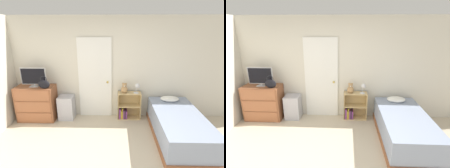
{
  "view_description": "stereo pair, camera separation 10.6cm",
  "coord_description": "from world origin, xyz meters",
  "views": [
    {
      "loc": [
        0.26,
        -2.13,
        2.27
      ],
      "look_at": [
        0.16,
        1.89,
        0.96
      ],
      "focal_mm": 28.0,
      "sensor_mm": 36.0,
      "label": 1
    },
    {
      "loc": [
        0.37,
        -2.13,
        2.27
      ],
      "look_at": [
        0.16,
        1.89,
        0.96
      ],
      "focal_mm": 28.0,
      "sensor_mm": 36.0,
      "label": 2
    }
  ],
  "objects": [
    {
      "name": "storage_bin",
      "position": [
        -1.01,
        1.94,
        0.31
      ],
      "size": [
        0.38,
        0.37,
        0.61
      ],
      "color": "#ADADB7",
      "rests_on": "ground_plane"
    },
    {
      "name": "door_closed",
      "position": [
        -0.28,
        2.12,
        1.03
      ],
      "size": [
        0.84,
        0.09,
        2.05
      ],
      "color": "white",
      "rests_on": "ground_plane"
    },
    {
      "name": "bookshelf",
      "position": [
        0.55,
        2.0,
        0.29
      ],
      "size": [
        0.59,
        0.27,
        0.71
      ],
      "color": "tan",
      "rests_on": "ground_plane"
    },
    {
      "name": "handbag",
      "position": [
        -1.44,
        1.73,
        1.0
      ],
      "size": [
        0.27,
        0.1,
        0.31
      ],
      "color": "black",
      "rests_on": "dresser"
    },
    {
      "name": "teddy_bear",
      "position": [
        0.47,
        1.99,
        0.82
      ],
      "size": [
        0.17,
        0.17,
        0.26
      ],
      "color": "tan",
      "rests_on": "bookshelf"
    },
    {
      "name": "dresser",
      "position": [
        -1.74,
        1.88,
        0.44
      ],
      "size": [
        0.92,
        0.49,
        0.89
      ],
      "color": "brown",
      "rests_on": "ground_plane"
    },
    {
      "name": "desk_lamp",
      "position": [
        0.78,
        1.95,
        0.88
      ],
      "size": [
        0.15,
        0.14,
        0.26
      ],
      "color": "silver",
      "rests_on": "bookshelf"
    },
    {
      "name": "bed",
      "position": [
        1.57,
        1.15,
        0.28
      ],
      "size": [
        0.98,
        1.96,
        0.67
      ],
      "color": "brown",
      "rests_on": "ground_plane"
    },
    {
      "name": "wall_back",
      "position": [
        0.0,
        2.17,
        1.27
      ],
      "size": [
        10.0,
        0.06,
        2.55
      ],
      "color": "beige",
      "rests_on": "ground_plane"
    },
    {
      "name": "tv",
      "position": [
        -1.74,
        1.87,
        1.13
      ],
      "size": [
        0.61,
        0.16,
        0.47
      ],
      "color": "#B7B7BC",
      "rests_on": "dresser"
    }
  ]
}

